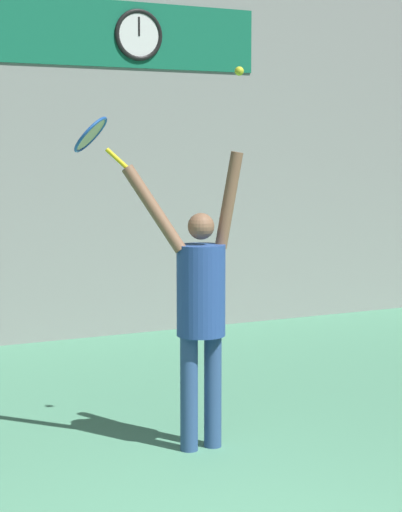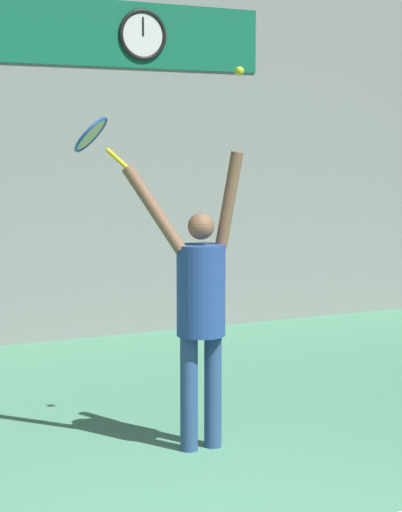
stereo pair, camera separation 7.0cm
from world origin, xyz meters
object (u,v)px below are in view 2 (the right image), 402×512
object	(u,v)px
tennis_racket	(93,136)
tennis_ball	(239,71)
scoreboard_clock	(143,35)
tennis_player	(200,302)

from	to	relation	value
tennis_racket	tennis_ball	size ratio (longest dim) A/B	6.53
tennis_racket	tennis_ball	bearing A→B (deg)	-26.62
tennis_racket	scoreboard_clock	bearing A→B (deg)	62.48
tennis_racket	tennis_ball	world-z (taller)	tennis_ball
tennis_ball	tennis_racket	bearing A→B (deg)	153.38
scoreboard_clock	tennis_racket	distance (m)	4.50
scoreboard_clock	tennis_racket	size ratio (longest dim) A/B	1.40
scoreboard_clock	tennis_racket	xyz separation A→B (m)	(-2.00, -3.83, -1.24)
tennis_player	tennis_ball	bearing A→B (deg)	-15.56
tennis_player	scoreboard_clock	bearing A→B (deg)	72.57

